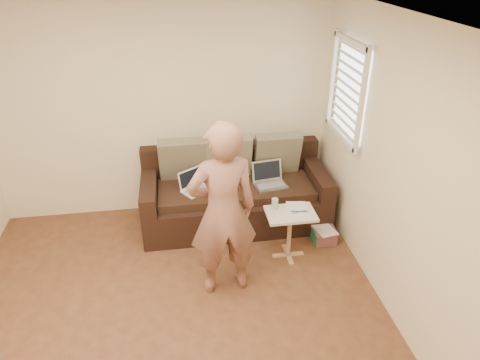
# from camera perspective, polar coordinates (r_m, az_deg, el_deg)

# --- Properties ---
(floor) EXTENTS (4.50, 4.50, 0.00)m
(floor) POSITION_cam_1_polar(r_m,az_deg,el_deg) (4.09, -8.65, -20.18)
(floor) COLOR #542D1F
(floor) RESTS_ON ground
(ceiling) EXTENTS (4.50, 4.50, 0.00)m
(ceiling) POSITION_cam_1_polar(r_m,az_deg,el_deg) (2.74, -12.81, 18.46)
(ceiling) COLOR white
(ceiling) RESTS_ON wall_back
(wall_back) EXTENTS (4.00, 0.00, 4.00)m
(wall_back) POSITION_cam_1_polar(r_m,az_deg,el_deg) (5.26, -10.21, 8.77)
(wall_back) COLOR beige
(wall_back) RESTS_ON ground
(wall_right) EXTENTS (0.00, 4.50, 4.50)m
(wall_right) POSITION_cam_1_polar(r_m,az_deg,el_deg) (3.71, 22.19, -1.90)
(wall_right) COLOR beige
(wall_right) RESTS_ON ground
(window_blinds) EXTENTS (0.12, 0.88, 1.08)m
(window_blinds) POSITION_cam_1_polar(r_m,az_deg,el_deg) (4.76, 13.90, 11.37)
(window_blinds) COLOR white
(window_blinds) RESTS_ON wall_right
(sofa) EXTENTS (2.20, 0.95, 0.85)m
(sofa) POSITION_cam_1_polar(r_m,az_deg,el_deg) (5.23, -0.65, -1.45)
(sofa) COLOR black
(sofa) RESTS_ON ground
(pillow_left) EXTENTS (0.55, 0.29, 0.57)m
(pillow_left) POSITION_cam_1_polar(r_m,az_deg,el_deg) (5.21, -7.56, 2.70)
(pillow_left) COLOR #615A47
(pillow_left) RESTS_ON sofa
(pillow_mid) EXTENTS (0.55, 0.27, 0.57)m
(pillow_mid) POSITION_cam_1_polar(r_m,az_deg,el_deg) (5.23, -1.53, 3.06)
(pillow_mid) COLOR #6E684E
(pillow_mid) RESTS_ON sofa
(pillow_right) EXTENTS (0.55, 0.28, 0.57)m
(pillow_right) POSITION_cam_1_polar(r_m,az_deg,el_deg) (5.32, 4.91, 3.44)
(pillow_right) COLOR #615A47
(pillow_right) RESTS_ON sofa
(laptop_silver) EXTENTS (0.41, 0.32, 0.25)m
(laptop_silver) POSITION_cam_1_polar(r_m,az_deg,el_deg) (5.15, 4.07, -0.81)
(laptop_silver) COLOR #B7BABC
(laptop_silver) RESTS_ON sofa
(laptop_white) EXTENTS (0.40, 0.37, 0.23)m
(laptop_white) POSITION_cam_1_polar(r_m,az_deg,el_deg) (5.07, -5.68, -1.44)
(laptop_white) COLOR white
(laptop_white) RESTS_ON sofa
(person) EXTENTS (0.70, 0.51, 1.78)m
(person) POSITION_cam_1_polar(r_m,az_deg,el_deg) (3.99, -2.26, -4.18)
(person) COLOR #894E4A
(person) RESTS_ON ground
(side_table) EXTENTS (0.52, 0.36, 0.57)m
(side_table) POSITION_cam_1_polar(r_m,az_deg,el_deg) (4.76, 6.47, -7.11)
(side_table) COLOR silver
(side_table) RESTS_ON ground
(drinking_glass) EXTENTS (0.07, 0.07, 0.12)m
(drinking_glass) POSITION_cam_1_polar(r_m,az_deg,el_deg) (4.61, 4.59, -3.13)
(drinking_glass) COLOR silver
(drinking_glass) RESTS_ON side_table
(scissors) EXTENTS (0.18, 0.10, 0.02)m
(scissors) POSITION_cam_1_polar(r_m,az_deg,el_deg) (4.61, 7.78, -4.13)
(scissors) COLOR silver
(scissors) RESTS_ON side_table
(paper_on_table) EXTENTS (0.25, 0.33, 0.00)m
(paper_on_table) POSITION_cam_1_polar(r_m,az_deg,el_deg) (4.66, 7.50, -3.77)
(paper_on_table) COLOR white
(paper_on_table) RESTS_ON side_table
(striped_box) EXTENTS (0.27, 0.27, 0.17)m
(striped_box) POSITION_cam_1_polar(r_m,az_deg,el_deg) (5.16, 10.92, -7.08)
(striped_box) COLOR red
(striped_box) RESTS_ON ground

